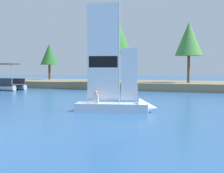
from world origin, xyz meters
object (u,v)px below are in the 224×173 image
at_px(shoreline_tree_left, 49,54).
at_px(pontoon_boat, 1,84).
at_px(shoreline_tree_midleft, 116,34).
at_px(sailboat, 122,102).
at_px(shoreline_tree_centre, 189,39).

height_order(shoreline_tree_left, pontoon_boat, shoreline_tree_left).
height_order(shoreline_tree_midleft, sailboat, shoreline_tree_midleft).
xyz_separation_m(shoreline_tree_left, sailboat, (20.16, -24.67, -3.94)).
distance_m(shoreline_tree_midleft, pontoon_boat, 14.24).
bearing_deg(shoreline_tree_left, shoreline_tree_midleft, -26.06).
distance_m(shoreline_tree_left, pontoon_boat, 12.57).
relative_size(shoreline_tree_centre, pontoon_boat, 1.23).
xyz_separation_m(shoreline_tree_midleft, sailboat, (7.32, -18.39, -5.86)).
bearing_deg(pontoon_boat, shoreline_tree_centre, 23.04).
bearing_deg(pontoon_boat, sailboat, -31.43).
bearing_deg(sailboat, shoreline_tree_left, 116.55).
relative_size(shoreline_tree_left, shoreline_tree_centre, 0.77).
bearing_deg(sailboat, shoreline_tree_midleft, 99.00).
height_order(shoreline_tree_centre, sailboat, shoreline_tree_centre).
xyz_separation_m(shoreline_tree_left, shoreline_tree_centre, (20.83, -4.47, 1.22)).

